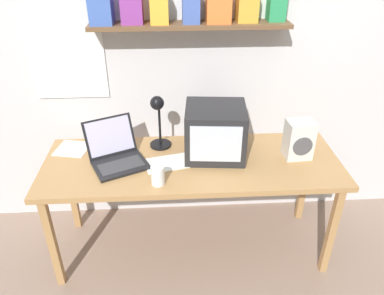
{
  "coord_description": "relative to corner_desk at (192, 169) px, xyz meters",
  "views": [
    {
      "loc": [
        -0.12,
        -1.97,
        2.01
      ],
      "look_at": [
        0.0,
        0.0,
        0.83
      ],
      "focal_mm": 35.0,
      "sensor_mm": 36.0,
      "label": 1
    }
  ],
  "objects": [
    {
      "name": "ground_plane",
      "position": [
        0.0,
        0.0,
        -0.67
      ],
      "size": [
        12.0,
        12.0,
        0.0
      ],
      "primitive_type": "plane",
      "color": "gray"
    },
    {
      "name": "back_wall",
      "position": [
        -0.0,
        0.47,
        0.64
      ],
      "size": [
        5.6,
        0.24,
        2.6
      ],
      "color": "silver",
      "rests_on": "ground_plane"
    },
    {
      "name": "corner_desk",
      "position": [
        0.0,
        0.0,
        0.0
      ],
      "size": [
        1.86,
        0.66,
        0.73
      ],
      "color": "#AD7F4C",
      "rests_on": "ground_plane"
    },
    {
      "name": "crt_monitor",
      "position": [
        0.15,
        0.08,
        0.22
      ],
      "size": [
        0.4,
        0.38,
        0.32
      ],
      "rotation": [
        0.0,
        0.0,
        -0.09
      ],
      "color": "#232326",
      "rests_on": "corner_desk"
    },
    {
      "name": "laptop",
      "position": [
        -0.47,
        0.04,
        0.12
      ],
      "size": [
        0.42,
        0.44,
        0.24
      ],
      "rotation": [
        0.0,
        0.0,
        0.43
      ],
      "color": "black",
      "rests_on": "corner_desk"
    },
    {
      "name": "desk_lamp",
      "position": [
        -0.2,
        0.17,
        0.29
      ],
      "size": [
        0.14,
        0.17,
        0.38
      ],
      "rotation": [
        0.0,
        0.0,
        -0.15
      ],
      "color": "black",
      "rests_on": "corner_desk"
    },
    {
      "name": "juice_glass",
      "position": [
        -0.21,
        -0.22,
        0.11
      ],
      "size": [
        0.08,
        0.08,
        0.11
      ],
      "color": "white",
      "rests_on": "corner_desk"
    },
    {
      "name": "space_heater",
      "position": [
        0.67,
        0.02,
        0.18
      ],
      "size": [
        0.17,
        0.14,
        0.25
      ],
      "rotation": [
        0.0,
        0.0,
        0.07
      ],
      "color": "silver",
      "rests_on": "corner_desk"
    },
    {
      "name": "open_notebook",
      "position": [
        -0.78,
        0.2,
        0.06
      ],
      "size": [
        0.24,
        0.24,
        0.0
      ],
      "rotation": [
        0.0,
        0.0,
        -0.2
      ],
      "color": "white",
      "rests_on": "corner_desk"
    },
    {
      "name": "loose_paper_near_monitor",
      "position": [
        -0.15,
        -0.01,
        0.06
      ],
      "size": [
        0.33,
        0.24,
        0.0
      ],
      "rotation": [
        0.0,
        0.0,
        0.24
      ],
      "color": "white",
      "rests_on": "corner_desk"
    }
  ]
}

